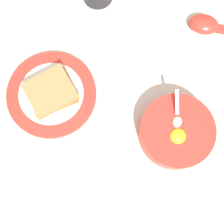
% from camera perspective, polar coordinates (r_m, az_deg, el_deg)
% --- Properties ---
extents(ground_plane, '(3.00, 3.00, 0.00)m').
position_cam_1_polar(ground_plane, '(0.76, 5.71, 2.78)').
color(ground_plane, beige).
extents(egg_bowl, '(0.17, 0.17, 0.08)m').
position_cam_1_polar(egg_bowl, '(0.72, 11.65, -3.54)').
color(egg_bowl, red).
rests_on(egg_bowl, ground_plane).
extents(toast_plate, '(0.21, 0.21, 0.01)m').
position_cam_1_polar(toast_plate, '(0.76, -10.99, 3.22)').
color(toast_plate, red).
rests_on(toast_plate, ground_plane).
extents(toast_sandwich, '(0.14, 0.14, 0.03)m').
position_cam_1_polar(toast_sandwich, '(0.74, -11.14, 3.65)').
color(toast_sandwich, brown).
rests_on(toast_sandwich, toast_plate).
extents(soup_spoon, '(0.06, 0.18, 0.03)m').
position_cam_1_polar(soup_spoon, '(0.85, 17.39, 14.86)').
color(soup_spoon, red).
rests_on(soup_spoon, ground_plane).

